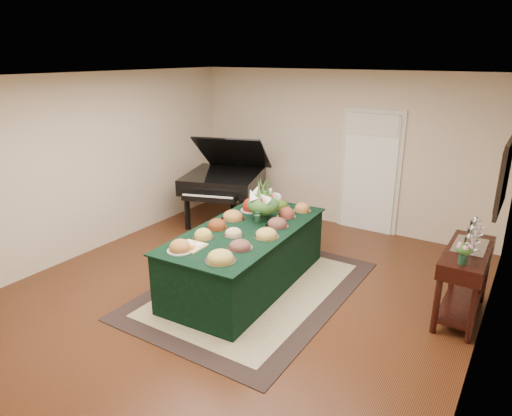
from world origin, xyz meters
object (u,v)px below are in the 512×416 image
Objects in this scene: buffet_table at (246,257)px; floral_centerpiece at (263,200)px; grand_piano at (224,180)px; mahogany_sideboard at (466,265)px.

floral_centerpiece is at bearing 89.97° from buffet_table.
grand_piano is 4.39m from mahogany_sideboard.
buffet_table is 0.79m from floral_centerpiece.
buffet_table is 5.65× the size of floral_centerpiece.
buffet_table is 2.17× the size of mahogany_sideboard.
mahogany_sideboard is at bearing 5.51° from floral_centerpiece.
mahogany_sideboard is (2.55, 0.67, 0.26)m from buffet_table.
floral_centerpiece is 0.38× the size of mahogany_sideboard.
grand_piano is at bearing 140.58° from floral_centerpiece.
grand_piano is (-1.68, 1.38, -0.28)m from floral_centerpiece.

